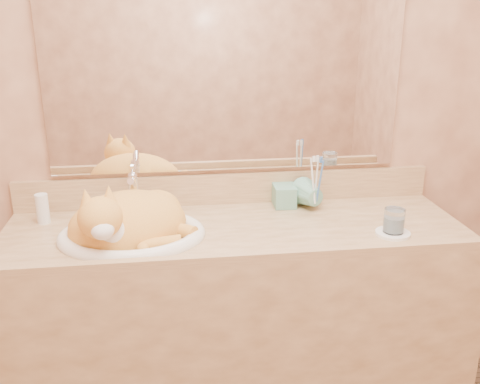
{
  "coord_description": "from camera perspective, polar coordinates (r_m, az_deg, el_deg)",
  "views": [
    {
      "loc": [
        -0.21,
        -0.97,
        1.57
      ],
      "look_at": [
        0.01,
        0.7,
        0.99
      ],
      "focal_mm": 40.0,
      "sensor_mm": 36.0,
      "label": 1
    }
  ],
  "objects": [
    {
      "name": "wall_back",
      "position": [
        2.0,
        -1.46,
        9.74
      ],
      "size": [
        2.4,
        0.02,
        2.5
      ],
      "primitive_type": "cube",
      "color": "#945E43",
      "rests_on": "ground"
    },
    {
      "name": "vanity_counter",
      "position": [
        2.05,
        -0.4,
        -14.96
      ],
      "size": [
        1.6,
        0.55,
        0.85
      ],
      "primitive_type": null,
      "color": "olive",
      "rests_on": "floor"
    },
    {
      "name": "mirror",
      "position": [
        1.97,
        -1.46,
        13.71
      ],
      "size": [
        1.3,
        0.02,
        0.8
      ],
      "primitive_type": "cube",
      "color": "white",
      "rests_on": "wall_back"
    },
    {
      "name": "sink_basin",
      "position": [
        1.8,
        -11.55,
        -2.53
      ],
      "size": [
        0.5,
        0.42,
        0.15
      ],
      "primitive_type": null,
      "rotation": [
        0.0,
        0.0,
        -0.06
      ],
      "color": "white",
      "rests_on": "vanity_counter"
    },
    {
      "name": "faucet",
      "position": [
        1.96,
        -11.28,
        -0.14
      ],
      "size": [
        0.06,
        0.13,
        0.18
      ],
      "primitive_type": null,
      "rotation": [
        0.0,
        0.0,
        0.11
      ],
      "color": "white",
      "rests_on": "vanity_counter"
    },
    {
      "name": "cat",
      "position": [
        1.8,
        -12.09,
        -2.87
      ],
      "size": [
        0.49,
        0.44,
        0.22
      ],
      "primitive_type": null,
      "rotation": [
        0.0,
        0.0,
        0.34
      ],
      "color": "orange",
      "rests_on": "sink_basin"
    },
    {
      "name": "soap_dispenser",
      "position": [
        1.99,
        5.04,
        0.49
      ],
      "size": [
        0.08,
        0.09,
        0.18
      ],
      "primitive_type": "imported",
      "rotation": [
        0.0,
        0.0,
        -0.03
      ],
      "color": "#67A58E",
      "rests_on": "vanity_counter"
    },
    {
      "name": "toothbrush_cup",
      "position": [
        2.0,
        8.09,
        -0.78
      ],
      "size": [
        0.14,
        0.14,
        0.1
      ],
      "primitive_type": "imported",
      "rotation": [
        0.0,
        0.0,
        0.31
      ],
      "color": "#67A58E",
      "rests_on": "vanity_counter"
    },
    {
      "name": "toothbrushes",
      "position": [
        1.98,
        8.19,
        1.37
      ],
      "size": [
        0.04,
        0.04,
        0.22
      ],
      "primitive_type": null,
      "color": "white",
      "rests_on": "toothbrush_cup"
    },
    {
      "name": "saucer",
      "position": [
        1.87,
        15.99,
        -4.25
      ],
      "size": [
        0.12,
        0.12,
        0.01
      ],
      "primitive_type": "cylinder",
      "color": "white",
      "rests_on": "vanity_counter"
    },
    {
      "name": "water_glass",
      "position": [
        1.86,
        16.11,
        -2.95
      ],
      "size": [
        0.07,
        0.07,
        0.08
      ],
      "primitive_type": "cylinder",
      "color": "silver",
      "rests_on": "saucer"
    },
    {
      "name": "lotion_bottle",
      "position": [
        2.01,
        -20.32,
        -1.68
      ],
      "size": [
        0.04,
        0.04,
        0.11
      ],
      "primitive_type": "cylinder",
      "color": "white",
      "rests_on": "vanity_counter"
    }
  ]
}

